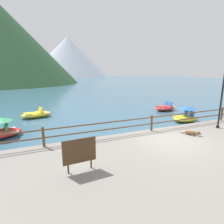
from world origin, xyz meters
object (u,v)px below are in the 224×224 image
at_px(dog_resting, 192,133).
at_px(lamp_post, 223,87).
at_px(pedal_boat_2, 36,114).
at_px(sign_board, 79,151).
at_px(pedal_boat_0, 165,108).
at_px(pedal_boat_1, 186,116).

bearing_deg(dog_resting, lamp_post, 7.96).
distance_m(lamp_post, pedal_boat_2, 13.87).
height_order(lamp_post, sign_board, lamp_post).
bearing_deg(dog_resting, pedal_boat_0, 60.69).
distance_m(pedal_boat_1, pedal_boat_2, 12.23).
height_order(dog_resting, pedal_boat_1, pedal_boat_1).
distance_m(pedal_boat_0, pedal_boat_1, 4.06).
distance_m(lamp_post, sign_board, 9.29).
distance_m(sign_board, pedal_boat_2, 10.55).
distance_m(sign_board, dog_resting, 6.64).
bearing_deg(pedal_boat_2, dog_resting, -49.47).
height_order(sign_board, dog_resting, sign_board).
bearing_deg(pedal_boat_1, pedal_boat_0, 73.11).
xyz_separation_m(lamp_post, pedal_boat_2, (-10.35, 8.85, -2.63)).
distance_m(dog_resting, pedal_boat_1, 4.44).
height_order(pedal_boat_0, pedal_boat_2, pedal_boat_0).
relative_size(lamp_post, pedal_boat_1, 1.86).
xyz_separation_m(dog_resting, pedal_boat_1, (2.89, 3.37, -0.11)).
relative_size(lamp_post, pedal_boat_0, 1.66).
relative_size(lamp_post, dog_resting, 4.56).
height_order(lamp_post, pedal_boat_1, lamp_post).
bearing_deg(pedal_boat_0, lamp_post, -102.86).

